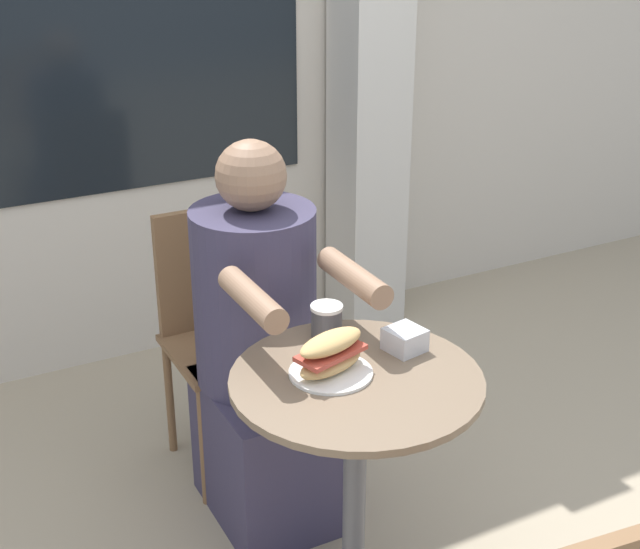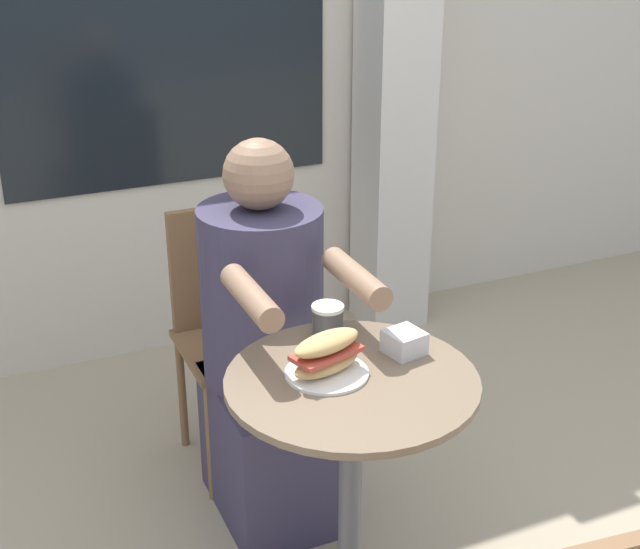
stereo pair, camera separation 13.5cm
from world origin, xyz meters
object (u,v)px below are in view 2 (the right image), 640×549
(diner_chair, at_px, (231,313))
(drink_cup, at_px, (328,321))
(cafe_table, at_px, (351,447))
(seated_diner, at_px, (268,362))
(sandwich_on_plate, at_px, (327,357))

(diner_chair, distance_m, drink_cup, 0.69)
(cafe_table, height_order, seated_diner, seated_diner)
(seated_diner, relative_size, drink_cup, 12.94)
(diner_chair, relative_size, drink_cup, 9.45)
(diner_chair, distance_m, sandwich_on_plate, 0.85)
(cafe_table, bearing_deg, sandwich_on_plate, 139.28)
(diner_chair, xyz_separation_m, seated_diner, (-0.00, -0.35, -0.01))
(cafe_table, height_order, sandwich_on_plate, sandwich_on_plate)
(diner_chair, bearing_deg, cafe_table, 92.24)
(cafe_table, xyz_separation_m, drink_cup, (0.04, 0.22, 0.25))
(cafe_table, distance_m, seated_diner, 0.51)
(seated_diner, xyz_separation_m, drink_cup, (0.06, -0.29, 0.26))
(diner_chair, height_order, sandwich_on_plate, diner_chair)
(drink_cup, bearing_deg, cafe_table, -99.25)
(cafe_table, xyz_separation_m, diner_chair, (-0.03, 0.86, -0.00))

